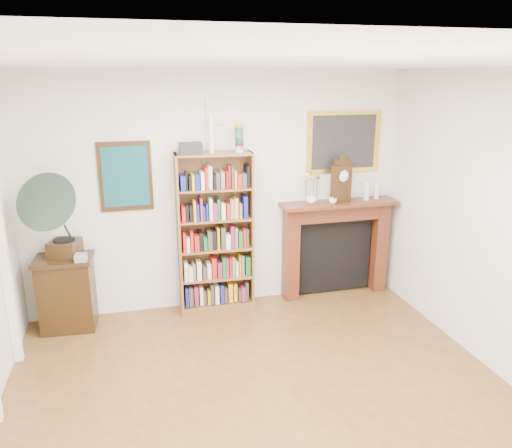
{
  "coord_description": "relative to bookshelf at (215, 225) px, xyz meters",
  "views": [
    {
      "loc": [
        -1.0,
        -3.17,
        2.74
      ],
      "look_at": [
        0.22,
        1.6,
        1.26
      ],
      "focal_mm": 35.0,
      "sensor_mm": 36.0,
      "label": 1
    }
  ],
  "objects": [
    {
      "name": "gramophone",
      "position": [
        -1.66,
        -0.19,
        0.33
      ],
      "size": [
        0.79,
        0.89,
        0.98
      ],
      "rotation": [
        0.0,
        0.0,
        -0.3
      ],
      "color": "black",
      "rests_on": "side_cabinet"
    },
    {
      "name": "small_picture",
      "position": [
        0.08,
        0.16,
        1.29
      ],
      "size": [
        0.26,
        0.04,
        0.3
      ],
      "color": "white",
      "rests_on": "back_wall"
    },
    {
      "name": "bottle_left",
      "position": [
        1.91,
        0.02,
        0.3
      ],
      "size": [
        0.07,
        0.07,
        0.24
      ],
      "primitive_type": "cylinder",
      "color": "silver",
      "rests_on": "fireplace"
    },
    {
      "name": "gilt_painting",
      "position": [
        1.63,
        0.16,
        0.89
      ],
      "size": [
        0.95,
        0.04,
        0.75
      ],
      "color": "gold",
      "rests_on": "back_wall"
    },
    {
      "name": "cd_stack",
      "position": [
        -1.49,
        -0.22,
        -0.19
      ],
      "size": [
        0.13,
        0.13,
        0.08
      ],
      "primitive_type": "cube",
      "rotation": [
        0.0,
        0.0,
        -0.1
      ],
      "color": "#AEADB9",
      "rests_on": "side_cabinet"
    },
    {
      "name": "side_cabinet",
      "position": [
        -1.69,
        -0.07,
        -0.65
      ],
      "size": [
        0.64,
        0.49,
        0.83
      ],
      "primitive_type": "cube",
      "rotation": [
        0.0,
        0.0,
        -0.07
      ],
      "color": "black",
      "rests_on": "floor"
    },
    {
      "name": "flower_vase",
      "position": [
        1.18,
        0.02,
        0.24
      ],
      "size": [
        0.16,
        0.16,
        0.14
      ],
      "primitive_type": "imported",
      "rotation": [
        0.0,
        0.0,
        -0.32
      ],
      "color": "white",
      "rests_on": "fireplace"
    },
    {
      "name": "bookshelf",
      "position": [
        0.0,
        0.0,
        0.0
      ],
      "size": [
        0.89,
        0.34,
        2.19
      ],
      "rotation": [
        0.0,
        0.0,
        -0.04
      ],
      "color": "brown",
      "rests_on": "floor"
    },
    {
      "name": "room",
      "position": [
        0.08,
        -2.32,
        0.34
      ],
      "size": [
        4.51,
        5.01,
        2.81
      ],
      "color": "brown",
      "rests_on": "ground"
    },
    {
      "name": "teal_poster",
      "position": [
        -0.97,
        0.16,
        0.59
      ],
      "size": [
        0.58,
        0.04,
        0.78
      ],
      "color": "black",
      "rests_on": "back_wall"
    },
    {
      "name": "mantel_clock",
      "position": [
        1.56,
        0.01,
        0.43
      ],
      "size": [
        0.26,
        0.19,
        0.53
      ],
      "rotation": [
        0.0,
        0.0,
        0.32
      ],
      "color": "black",
      "rests_on": "fireplace"
    },
    {
      "name": "fireplace",
      "position": [
        1.55,
        0.07,
        -0.33
      ],
      "size": [
        1.47,
        0.36,
        1.24
      ],
      "rotation": [
        0.0,
        0.0,
        0.01
      ],
      "color": "#4B2011",
      "rests_on": "floor"
    },
    {
      "name": "teacup",
      "position": [
        1.43,
        -0.06,
        0.21
      ],
      "size": [
        0.1,
        0.1,
        0.08
      ],
      "primitive_type": "imported",
      "rotation": [
        0.0,
        0.0,
        -0.0
      ],
      "color": "silver",
      "rests_on": "fireplace"
    },
    {
      "name": "bottle_right",
      "position": [
        2.06,
        0.04,
        0.28
      ],
      "size": [
        0.06,
        0.06,
        0.2
      ],
      "primitive_type": "cylinder",
      "color": "silver",
      "rests_on": "fireplace"
    }
  ]
}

